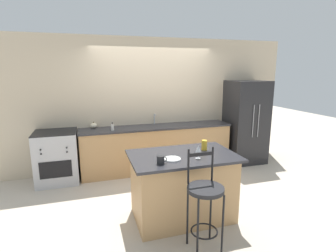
{
  "coord_description": "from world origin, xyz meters",
  "views": [
    {
      "loc": [
        -1.33,
        -4.71,
        2.05
      ],
      "look_at": [
        -0.05,
        -0.59,
        1.13
      ],
      "focal_mm": 28.0,
      "sensor_mm": 36.0,
      "label": 1
    }
  ],
  "objects": [
    {
      "name": "pumpkin_decoration",
      "position": [
        -1.24,
        0.52,
        0.98
      ],
      "size": [
        0.13,
        0.13,
        0.13
      ],
      "color": "beige",
      "rests_on": "back_counter"
    },
    {
      "name": "wall_back",
      "position": [
        0.0,
        0.64,
        1.35
      ],
      "size": [
        6.0,
        0.07,
        2.7
      ],
      "color": "beige",
      "rests_on": "ground_plane"
    },
    {
      "name": "wine_glass",
      "position": [
        0.0,
        -1.74,
        1.05
      ],
      "size": [
        0.07,
        0.07,
        0.18
      ],
      "color": "white",
      "rests_on": "kitchen_island"
    },
    {
      "name": "ground_plane",
      "position": [
        0.0,
        0.0,
        0.0
      ],
      "size": [
        18.0,
        18.0,
        0.0
      ],
      "primitive_type": "plane",
      "color": "beige"
    },
    {
      "name": "back_counter",
      "position": [
        0.0,
        0.35,
        0.47
      ],
      "size": [
        3.08,
        0.62,
        0.93
      ],
      "color": "tan",
      "rests_on": "ground_plane"
    },
    {
      "name": "kitchen_island",
      "position": [
        -0.13,
        -1.53,
        0.47
      ],
      "size": [
        1.44,
        0.92,
        0.93
      ],
      "color": "tan",
      "rests_on": "ground_plane"
    },
    {
      "name": "tumbler_cup",
      "position": [
        0.24,
        -1.42,
        1.0
      ],
      "size": [
        0.08,
        0.08,
        0.14
      ],
      "color": "gold",
      "rests_on": "kitchen_island"
    },
    {
      "name": "oven_range",
      "position": [
        -1.92,
        0.29,
        0.48
      ],
      "size": [
        0.73,
        0.68,
        0.96
      ],
      "color": "#B7B7BC",
      "rests_on": "ground_plane"
    },
    {
      "name": "dinner_plate",
      "position": [
        -0.33,
        -1.67,
        0.94
      ],
      "size": [
        0.23,
        0.23,
        0.02
      ],
      "color": "white",
      "rests_on": "kitchen_island"
    },
    {
      "name": "coffee_mug",
      "position": [
        -0.51,
        -1.78,
        0.98
      ],
      "size": [
        0.13,
        0.1,
        0.1
      ],
      "color": "#232326",
      "rests_on": "kitchen_island"
    },
    {
      "name": "refrigerator",
      "position": [
        2.03,
        0.26,
        0.91
      ],
      "size": [
        0.81,
        0.74,
        1.82
      ],
      "color": "#232326",
      "rests_on": "ground_plane"
    },
    {
      "name": "bar_stool_near",
      "position": [
        -0.13,
        -2.25,
        0.64
      ],
      "size": [
        0.42,
        0.42,
        1.19
      ],
      "color": "black",
      "rests_on": "ground_plane"
    },
    {
      "name": "soap_bottle",
      "position": [
        -0.9,
        0.21,
        1.0
      ],
      "size": [
        0.06,
        0.06,
        0.15
      ],
      "color": "silver",
      "rests_on": "back_counter"
    },
    {
      "name": "sink_faucet",
      "position": [
        0.0,
        0.53,
        1.07
      ],
      "size": [
        0.02,
        0.13,
        0.22
      ],
      "color": "#ADAFB5",
      "rests_on": "back_counter"
    }
  ]
}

